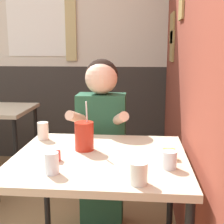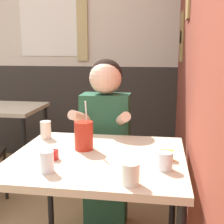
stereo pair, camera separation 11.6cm
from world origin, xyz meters
name	(u,v)px [view 1 (the left image)]	position (x,y,z in m)	size (l,w,h in m)	color
brick_wall_right	(185,42)	(1.34, 1.16, 1.35)	(0.08, 4.31, 2.70)	brown
back_wall	(49,43)	(-0.02, 2.34, 1.36)	(5.62, 0.09, 2.70)	beige
main_table	(100,169)	(0.81, 0.35, 0.68)	(0.92, 0.82, 0.75)	beige
person_seated	(102,138)	(0.75, 0.94, 0.67)	(0.42, 0.42, 1.24)	#235138
cocktail_pitcher	(84,136)	(0.71, 0.44, 0.83)	(0.11, 0.11, 0.28)	#B22819
glass_near_pitcher	(52,163)	(0.63, 0.10, 0.80)	(0.06, 0.06, 0.10)	silver
glass_center	(138,173)	(1.02, 0.03, 0.80)	(0.08, 0.08, 0.09)	silver
glass_far_side	(43,131)	(0.42, 0.62, 0.80)	(0.07, 0.07, 0.11)	silver
glass_by_brick	(169,160)	(1.16, 0.21, 0.79)	(0.07, 0.07, 0.09)	silver
condiment_ketchup	(54,156)	(0.59, 0.26, 0.77)	(0.06, 0.04, 0.05)	#B7140F
condiment_mustard	(169,154)	(1.17, 0.34, 0.77)	(0.06, 0.04, 0.05)	yellow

